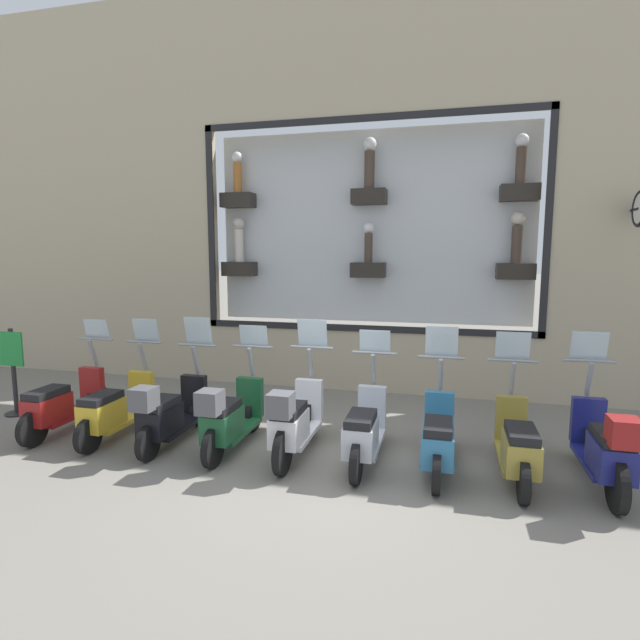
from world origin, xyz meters
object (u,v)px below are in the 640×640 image
Objects in this scene: scooter_olive_1 at (517,445)px; scooter_green_5 at (230,417)px; scooter_black_6 at (169,413)px; scooter_yellow_7 at (115,409)px; scooter_navy_0 at (604,448)px; scooter_silver_3 at (364,431)px; scooter_red_8 at (62,404)px; scooter_teal_2 at (438,438)px; shop_sign_post at (13,370)px; scooter_white_4 at (295,421)px.

scooter_green_5 is at bearing 90.98° from scooter_olive_1.
scooter_yellow_7 is (0.06, 0.88, -0.04)m from scooter_black_6.
scooter_black_6 is (-0.01, 5.30, -0.03)m from scooter_navy_0.
scooter_navy_0 is at bearing -89.85° from scooter_black_6.
scooter_navy_0 reaches higher than scooter_silver_3.
scooter_navy_0 is 6.18m from scooter_yellow_7.
scooter_red_8 is (0.00, 4.42, 0.00)m from scooter_silver_3.
scooter_silver_3 is 1.00× the size of scooter_green_5.
scooter_black_6 is at bearing 91.04° from scooter_teal_2.
scooter_yellow_7 reaches higher than shop_sign_post.
scooter_navy_0 is at bearing -93.22° from scooter_olive_1.
scooter_olive_1 reaches higher than scooter_silver_3.
scooter_silver_3 is at bearing -88.61° from scooter_black_6.
scooter_green_5 is (-0.06, 3.53, 0.05)m from scooter_olive_1.
scooter_white_4 is at bearing -90.79° from scooter_red_8.
scooter_red_8 is at bearing 89.59° from scooter_navy_0.
scooter_yellow_7 is at bearing -102.70° from shop_sign_post.
scooter_black_6 reaches higher than scooter_yellow_7.
scooter_white_4 reaches higher than shop_sign_post.
scooter_silver_3 reaches higher than shop_sign_post.
scooter_olive_1 is 1.27× the size of shop_sign_post.
scooter_teal_2 is at bearing -88.68° from scooter_green_5.
scooter_yellow_7 is 1.28× the size of shop_sign_post.
scooter_olive_1 is 1.00× the size of scooter_black_6.
scooter_navy_0 is at bearing -91.09° from scooter_silver_3.
scooter_yellow_7 is (-0.00, 3.53, -0.00)m from scooter_silver_3.
scooter_olive_1 reaches higher than scooter_green_5.
scooter_yellow_7 is (0.05, 6.18, -0.07)m from scooter_navy_0.
shop_sign_post is (0.50, 1.35, 0.32)m from scooter_red_8.
scooter_yellow_7 is at bearing 89.53° from scooter_navy_0.
scooter_silver_3 is 1.00× the size of scooter_yellow_7.
scooter_olive_1 is at bearing 86.78° from scooter_navy_0.
shop_sign_post is at bearing 81.97° from scooter_green_5.
scooter_yellow_7 is at bearing 90.00° from scooter_teal_2.
scooter_white_4 is 1.01× the size of scooter_yellow_7.
shop_sign_post is (0.57, 3.12, 0.28)m from scooter_black_6.
scooter_black_6 is (-0.06, 4.42, 0.04)m from scooter_olive_1.
scooter_yellow_7 is at bearing 88.96° from scooter_white_4.
scooter_green_5 is at bearing -91.32° from scooter_red_8.
scooter_teal_2 is 4.42m from scooter_yellow_7.
scooter_silver_3 is at bearing -86.88° from scooter_white_4.
scooter_yellow_7 is (0.05, 2.65, -0.07)m from scooter_white_4.
scooter_teal_2 reaches higher than scooter_green_5.
scooter_green_5 reaches higher than scooter_red_8.
scooter_teal_2 is (0.05, 1.77, -0.07)m from scooter_navy_0.
scooter_red_8 is (0.06, 2.65, -0.04)m from scooter_green_5.
scooter_white_4 reaches higher than scooter_olive_1.
shop_sign_post is at bearing 85.01° from scooter_silver_3.
scooter_silver_3 is 0.99× the size of scooter_white_4.
scooter_red_8 is at bearing 89.97° from scooter_yellow_7.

